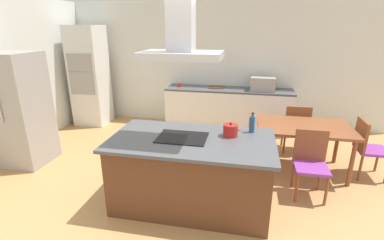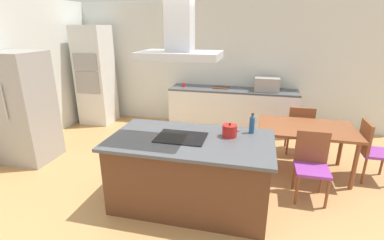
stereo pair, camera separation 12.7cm
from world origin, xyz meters
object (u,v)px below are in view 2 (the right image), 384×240
(range_hood, at_px, (180,35))
(chair_facing_island, at_px, (312,161))
(olive_oil_bottle, at_px, (252,125))
(wall_oven_stack, at_px, (95,76))
(cutting_board, at_px, (221,88))
(cooktop, at_px, (181,137))
(refrigerator, at_px, (23,108))
(countertop_microwave, at_px, (267,84))
(chair_at_right_end, at_px, (371,148))
(coffee_mug_red, at_px, (184,85))
(chair_at_left_end, at_px, (244,136))
(tea_kettle, at_px, (230,131))
(chair_facing_back_wall, at_px, (300,127))
(dining_table, at_px, (306,132))

(range_hood, bearing_deg, chair_facing_island, 18.26)
(olive_oil_bottle, xyz_separation_m, wall_oven_stack, (-3.61, 2.28, 0.09))
(cutting_board, bearing_deg, olive_oil_bottle, -73.62)
(cooktop, distance_m, refrigerator, 2.92)
(countertop_microwave, xyz_separation_m, chair_at_right_end, (1.50, -1.68, -0.53))
(coffee_mug_red, distance_m, range_hood, 3.18)
(wall_oven_stack, relative_size, chair_facing_island, 2.47)
(wall_oven_stack, relative_size, chair_at_left_end, 2.47)
(tea_kettle, distance_m, chair_at_left_end, 1.13)
(chair_facing_back_wall, bearing_deg, range_hood, -131.09)
(wall_oven_stack, height_order, chair_at_left_end, wall_oven_stack)
(chair_facing_island, bearing_deg, wall_oven_stack, 154.45)
(chair_at_right_end, xyz_separation_m, chair_at_left_end, (-1.83, 0.00, 0.00))
(dining_table, bearing_deg, tea_kettle, -136.09)
(dining_table, relative_size, chair_facing_island, 1.57)
(wall_oven_stack, height_order, range_hood, range_hood)
(olive_oil_bottle, relative_size, countertop_microwave, 0.52)
(chair_at_left_end, xyz_separation_m, range_hood, (-0.71, -1.20, 1.59))
(coffee_mug_red, height_order, refrigerator, refrigerator)
(chair_facing_island, bearing_deg, cutting_board, 123.00)
(tea_kettle, relative_size, range_hood, 0.26)
(countertop_microwave, distance_m, chair_facing_island, 2.47)
(chair_facing_island, relative_size, chair_at_right_end, 1.00)
(wall_oven_stack, xyz_separation_m, dining_table, (4.41, -1.44, -0.43))
(olive_oil_bottle, height_order, dining_table, olive_oil_bottle)
(tea_kettle, height_order, wall_oven_stack, wall_oven_stack)
(coffee_mug_red, relative_size, chair_at_left_end, 0.10)
(chair_facing_back_wall, relative_size, range_hood, 0.99)
(countertop_microwave, xyz_separation_m, wall_oven_stack, (-3.82, -0.23, 0.06))
(refrigerator, distance_m, chair_facing_back_wall, 4.68)
(tea_kettle, xyz_separation_m, coffee_mug_red, (-1.31, 2.69, -0.03))
(range_hood, bearing_deg, cooktop, 0.00)
(countertop_microwave, relative_size, chair_facing_back_wall, 0.56)
(cutting_board, height_order, wall_oven_stack, wall_oven_stack)
(chair_at_right_end, height_order, range_hood, range_hood)
(dining_table, bearing_deg, cutting_board, 131.97)
(chair_at_right_end, bearing_deg, tea_kettle, -152.68)
(wall_oven_stack, bearing_deg, cooktop, -43.57)
(olive_oil_bottle, height_order, coffee_mug_red, olive_oil_bottle)
(countertop_microwave, relative_size, dining_table, 0.36)
(dining_table, xyz_separation_m, range_hood, (-1.63, -1.20, 1.43))
(chair_at_left_end, bearing_deg, dining_table, -0.00)
(countertop_microwave, relative_size, cutting_board, 1.47)
(chair_facing_island, bearing_deg, chair_at_left_end, 143.99)
(chair_facing_back_wall, bearing_deg, tea_kettle, -122.16)
(dining_table, height_order, chair_facing_back_wall, chair_facing_back_wall)
(cutting_board, xyz_separation_m, wall_oven_stack, (-2.86, -0.28, 0.19))
(cooktop, distance_m, range_hood, 1.20)
(coffee_mug_red, bearing_deg, olive_oil_bottle, -57.97)
(refrigerator, bearing_deg, cutting_board, 38.46)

